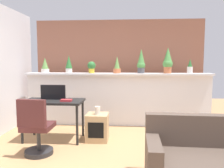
{
  "coord_description": "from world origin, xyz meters",
  "views": [
    {
      "loc": [
        0.23,
        -3.01,
        1.46
      ],
      "look_at": [
        -0.07,
        1.24,
        1.03
      ],
      "focal_mm": 35.45,
      "sensor_mm": 36.0,
      "label": 1
    }
  ],
  "objects": [
    {
      "name": "book_on_desk",
      "position": [
        -0.88,
        0.86,
        0.77
      ],
      "size": [
        0.2,
        0.12,
        0.04
      ],
      "primitive_type": "cube",
      "color": "#B22D33",
      "rests_on": "desk"
    },
    {
      "name": "potted_plant_0",
      "position": [
        -1.66,
        1.94,
        1.37
      ],
      "size": [
        0.18,
        0.18,
        0.35
      ],
      "color": "silver",
      "rests_on": "plant_shelf"
    },
    {
      "name": "plant_shelf",
      "position": [
        0.0,
        1.96,
        1.19
      ],
      "size": [
        4.16,
        0.36,
        0.04
      ],
      "primitive_type": "cube",
      "color": "silver",
      "rests_on": "divider_wall"
    },
    {
      "name": "tv_monitor",
      "position": [
        -1.17,
        1.04,
        0.89
      ],
      "size": [
        0.47,
        0.04,
        0.28
      ],
      "primitive_type": "cube",
      "color": "black",
      "rests_on": "desk"
    },
    {
      "name": "vase_on_shelf",
      "position": [
        -0.32,
        0.94,
        0.57
      ],
      "size": [
        0.1,
        0.1,
        0.15
      ],
      "primitive_type": "cylinder",
      "color": "silver",
      "rests_on": "side_cube_shelf"
    },
    {
      "name": "potted_plant_3",
      "position": [
        -0.01,
        1.94,
        1.38
      ],
      "size": [
        0.16,
        0.16,
        0.38
      ],
      "color": "#C66B42",
      "rests_on": "plant_shelf"
    },
    {
      "name": "potted_plant_4",
      "position": [
        0.53,
        1.94,
        1.46
      ],
      "size": [
        0.18,
        0.18,
        0.54
      ],
      "color": "#4C4C51",
      "rests_on": "plant_shelf"
    },
    {
      "name": "ground_plane",
      "position": [
        0.0,
        0.0,
        0.0
      ],
      "size": [
        12.0,
        12.0,
        0.0
      ],
      "primitive_type": "plane",
      "color": "tan"
    },
    {
      "name": "potted_plant_5",
      "position": [
        1.11,
        1.93,
        1.48
      ],
      "size": [
        0.22,
        0.22,
        0.57
      ],
      "color": "#C66B42",
      "rests_on": "plant_shelf"
    },
    {
      "name": "divider_wall",
      "position": [
        0.0,
        2.0,
        0.59
      ],
      "size": [
        4.16,
        0.16,
        1.17
      ],
      "primitive_type": "cube",
      "color": "silver",
      "rests_on": "ground"
    },
    {
      "name": "potted_plant_6",
      "position": [
        1.59,
        1.95,
        1.35
      ],
      "size": [
        0.12,
        0.12,
        0.32
      ],
      "color": "silver",
      "rests_on": "plant_shelf"
    },
    {
      "name": "office_chair",
      "position": [
        -1.17,
        0.23,
        0.39
      ],
      "size": [
        0.46,
        0.46,
        0.91
      ],
      "color": "#262628",
      "rests_on": "ground"
    },
    {
      "name": "side_cube_shelf",
      "position": [
        -0.33,
        0.97,
        0.25
      ],
      "size": [
        0.4,
        0.41,
        0.5
      ],
      "color": "tan",
      "rests_on": "ground"
    },
    {
      "name": "desk",
      "position": [
        -1.15,
        0.96,
        0.67
      ],
      "size": [
        1.1,
        0.6,
        0.75
      ],
      "color": "black",
      "rests_on": "ground"
    },
    {
      "name": "couch",
      "position": [
        1.24,
        -0.47,
        0.28
      ],
      "size": [
        1.59,
        0.82,
        0.8
      ],
      "color": "brown",
      "rests_on": "ground"
    },
    {
      "name": "potted_plant_2",
      "position": [
        -0.58,
        1.93,
        1.36
      ],
      "size": [
        0.18,
        0.18,
        0.26
      ],
      "color": "gold",
      "rests_on": "plant_shelf"
    },
    {
      "name": "brick_wall_behind",
      "position": [
        0.0,
        2.6,
        1.25
      ],
      "size": [
        4.16,
        0.1,
        2.5
      ],
      "primitive_type": "cube",
      "color": "#935B47",
      "rests_on": "ground"
    },
    {
      "name": "potted_plant_1",
      "position": [
        -1.1,
        1.92,
        1.41
      ],
      "size": [
        0.16,
        0.16,
        0.39
      ],
      "color": "silver",
      "rests_on": "plant_shelf"
    }
  ]
}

